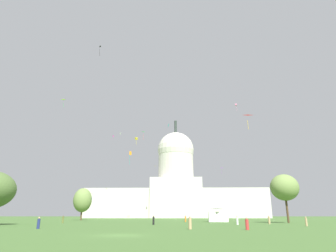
# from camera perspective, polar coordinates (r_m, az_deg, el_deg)

# --- Properties ---
(ground_plane) EXTENTS (800.00, 800.00, 0.00)m
(ground_plane) POSITION_cam_1_polar(r_m,az_deg,el_deg) (30.17, -9.53, -20.48)
(ground_plane) COLOR #42662D
(capitol_building) EXTENTS (115.43, 27.89, 66.06)m
(capitol_building) POSITION_cam_1_polar(r_m,az_deg,el_deg) (196.56, 1.60, -12.44)
(capitol_building) COLOR beige
(capitol_building) RESTS_ON ground_plane
(event_tent) EXTENTS (6.09, 6.47, 5.35)m
(event_tent) POSITION_cam_1_polar(r_m,az_deg,el_deg) (87.53, 9.79, -16.39)
(event_tent) COLOR white
(event_tent) RESTS_ON ground_plane
(tree_east_far) EXTENTS (10.09, 9.73, 11.87)m
(tree_east_far) POSITION_cam_1_polar(r_m,az_deg,el_deg) (80.71, 21.99, -11.18)
(tree_east_far) COLOR #4C3823
(tree_east_far) RESTS_ON ground_plane
(tree_west_mid) EXTENTS (9.12, 9.00, 11.61)m
(tree_west_mid) POSITION_cam_1_polar(r_m,az_deg,el_deg) (116.63, -16.49, -13.84)
(tree_west_mid) COLOR brown
(tree_west_mid) RESTS_ON ground_plane
(person_black_edge_west) EXTENTS (0.52, 0.52, 1.75)m
(person_black_edge_west) POSITION_cam_1_polar(r_m,az_deg,el_deg) (60.95, -2.88, -18.13)
(person_black_edge_west) COLOR black
(person_black_edge_west) RESTS_ON ground_plane
(person_tan_mid_right) EXTENTS (0.57, 0.57, 1.72)m
(person_tan_mid_right) POSITION_cam_1_polar(r_m,az_deg,el_deg) (69.92, 19.31, -17.13)
(person_tan_mid_right) COLOR tan
(person_tan_mid_right) RESTS_ON ground_plane
(person_tan_mid_left) EXTENTS (0.63, 0.63, 1.76)m
(person_tan_mid_left) POSITION_cam_1_polar(r_m,az_deg,el_deg) (42.09, 4.37, -18.56)
(person_tan_mid_left) COLOR tan
(person_tan_mid_left) RESTS_ON ground_plane
(person_navy_mid_center) EXTENTS (0.49, 0.49, 1.60)m
(person_navy_mid_center) POSITION_cam_1_polar(r_m,az_deg,el_deg) (47.20, -24.16, -17.11)
(person_navy_mid_center) COLOR navy
(person_navy_mid_center) RESTS_ON ground_plane
(person_olive_lawn_far_left) EXTENTS (0.53, 0.53, 1.74)m
(person_olive_lawn_far_left) POSITION_cam_1_polar(r_m,az_deg,el_deg) (75.78, -20.01, -16.97)
(person_olive_lawn_far_left) COLOR olive
(person_olive_lawn_far_left) RESTS_ON ground_plane
(person_white_back_left) EXTENTS (0.60, 0.60, 1.72)m
(person_white_back_left) POSITION_cam_1_polar(r_m,az_deg,el_deg) (62.53, 13.50, -17.69)
(person_white_back_left) COLOR silver
(person_white_back_left) RESTS_ON ground_plane
(person_red_front_right) EXTENTS (0.45, 0.45, 1.58)m
(person_red_front_right) POSITION_cam_1_polar(r_m,az_deg,el_deg) (41.62, 15.32, -18.17)
(person_red_front_right) COLOR red
(person_red_front_right) RESTS_ON ground_plane
(person_orange_near_tent) EXTENTS (0.56, 0.56, 1.75)m
(person_orange_near_tent) POSITION_cam_1_polar(r_m,az_deg,el_deg) (85.50, 3.47, -17.83)
(person_orange_near_tent) COLOR orange
(person_orange_near_tent) RESTS_ON ground_plane
(person_tan_near_tree_east) EXTENTS (0.48, 0.48, 1.58)m
(person_tan_near_tree_east) POSITION_cam_1_polar(r_m,az_deg,el_deg) (58.64, 25.60, -16.67)
(person_tan_near_tree_east) COLOR tan
(person_tan_near_tree_east) RESTS_ON ground_plane
(kite_violet_mid) EXTENTS (1.63, 0.91, 2.69)m
(kite_violet_mid) POSITION_cam_1_polar(r_m,az_deg,el_deg) (150.03, 10.58, -8.31)
(kite_violet_mid) COLOR purple
(kite_white_high) EXTENTS (1.08, 0.96, 1.50)m
(kite_white_high) POSITION_cam_1_polar(r_m,az_deg,el_deg) (176.70, -9.38, -1.43)
(kite_white_high) COLOR white
(kite_yellow_mid) EXTENTS (1.21, 1.24, 2.90)m
(kite_yellow_mid) POSITION_cam_1_polar(r_m,az_deg,el_deg) (109.04, -6.27, -2.48)
(kite_yellow_mid) COLOR yellow
(kite_black_high) EXTENTS (1.09, 1.19, 3.56)m
(kite_black_high) POSITION_cam_1_polar(r_m,az_deg,el_deg) (105.29, -13.07, 14.79)
(kite_black_high) COLOR black
(kite_pink_high) EXTENTS (0.91, 0.94, 3.34)m
(kite_pink_high) POSITION_cam_1_polar(r_m,az_deg,el_deg) (129.76, 13.25, 4.09)
(kite_pink_high) COLOR pink
(kite_blue_low) EXTENTS (1.01, 1.61, 2.42)m
(kite_blue_low) POSITION_cam_1_polar(r_m,az_deg,el_deg) (135.92, -14.50, -13.01)
(kite_blue_low) COLOR blue
(kite_orange_mid) EXTENTS (0.75, 0.35, 4.64)m
(kite_orange_mid) POSITION_cam_1_polar(r_m,az_deg,el_deg) (100.08, -7.45, -5.64)
(kite_orange_mid) COLOR orange
(kite_turquoise_high) EXTENTS (0.66, 0.74, 1.53)m
(kite_turquoise_high) POSITION_cam_1_polar(r_m,az_deg,el_deg) (114.43, 0.08, 0.13)
(kite_turquoise_high) COLOR teal
(kite_green_high) EXTENTS (1.72, 1.24, 4.24)m
(kite_green_high) POSITION_cam_1_polar(r_m,az_deg,el_deg) (152.58, -4.95, -1.43)
(kite_green_high) COLOR green
(kite_lime_high) EXTENTS (1.70, 0.79, 2.72)m
(kite_lime_high) POSITION_cam_1_polar(r_m,az_deg,el_deg) (122.62, -19.88, 4.60)
(kite_lime_high) COLOR #8CD133
(kite_gold_mid) EXTENTS (1.10, 1.57, 0.13)m
(kite_gold_mid) POSITION_cam_1_polar(r_m,az_deg,el_deg) (165.82, -2.35, -8.02)
(kite_gold_mid) COLOR gold
(kite_magenta_high) EXTENTS (0.35, 0.93, 2.77)m
(kite_magenta_high) POSITION_cam_1_polar(r_m,az_deg,el_deg) (169.27, -10.76, -2.04)
(kite_magenta_high) COLOR #D1339E
(kite_red_mid) EXTENTS (1.79, 0.66, 3.26)m
(kite_red_mid) POSITION_cam_1_polar(r_m,az_deg,el_deg) (65.02, 15.35, 1.79)
(kite_red_mid) COLOR red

